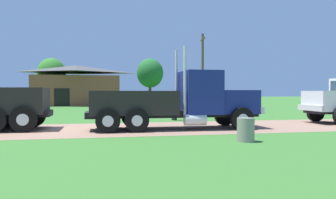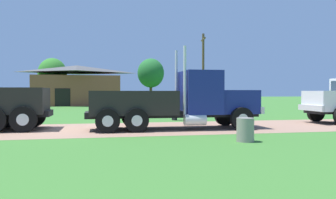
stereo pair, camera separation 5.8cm
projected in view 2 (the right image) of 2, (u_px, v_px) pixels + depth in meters
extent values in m
plane|color=#39702B|center=(84.00, 130.00, 16.09)|extent=(200.00, 200.00, 0.00)
cube|color=#96705B|center=(84.00, 130.00, 16.09)|extent=(120.00, 6.12, 0.01)
cube|color=black|center=(173.00, 114.00, 16.39)|extent=(8.21, 1.58, 0.28)
cube|color=navy|center=(234.00, 102.00, 16.98)|extent=(1.91, 1.99, 1.15)
cube|color=silver|center=(253.00, 109.00, 17.18)|extent=(0.18, 2.17, 0.32)
cube|color=navy|center=(200.00, 92.00, 16.63)|extent=(1.73, 2.27, 2.07)
cube|color=#2D3D4C|center=(217.00, 84.00, 16.78)|extent=(0.06, 1.88, 0.91)
cylinder|color=silver|center=(176.00, 82.00, 17.31)|extent=(0.14, 0.14, 3.16)
cylinder|color=silver|center=(185.00, 80.00, 15.55)|extent=(0.14, 0.14, 3.16)
cylinder|color=silver|center=(195.00, 120.00, 15.59)|extent=(1.00, 0.53, 0.52)
cube|color=black|center=(133.00, 103.00, 16.02)|extent=(4.02, 2.30, 1.11)
cylinder|color=black|center=(225.00, 115.00, 18.08)|extent=(1.07, 0.31, 1.07)
cylinder|color=silver|center=(224.00, 115.00, 18.24)|extent=(0.48, 0.04, 0.48)
cylinder|color=black|center=(242.00, 119.00, 15.87)|extent=(1.07, 0.31, 1.07)
cylinder|color=silver|center=(243.00, 119.00, 15.72)|extent=(0.48, 0.04, 0.48)
cylinder|color=black|center=(107.00, 117.00, 16.91)|extent=(1.07, 0.31, 1.07)
cylinder|color=silver|center=(107.00, 117.00, 17.07)|extent=(0.48, 0.04, 0.48)
cylinder|color=black|center=(108.00, 121.00, 14.70)|extent=(1.07, 0.31, 1.07)
cylinder|color=silver|center=(108.00, 121.00, 14.55)|extent=(0.48, 0.04, 0.48)
cylinder|color=black|center=(132.00, 117.00, 17.15)|extent=(1.07, 0.31, 1.07)
cylinder|color=silver|center=(132.00, 116.00, 17.31)|extent=(0.48, 0.04, 0.48)
cylinder|color=black|center=(137.00, 120.00, 14.94)|extent=(1.07, 0.31, 1.07)
cylinder|color=silver|center=(137.00, 121.00, 14.78)|extent=(0.48, 0.04, 0.48)
cube|color=black|center=(19.00, 101.00, 16.04)|extent=(2.47, 2.41, 1.22)
cylinder|color=black|center=(23.00, 119.00, 14.97)|extent=(1.15, 0.31, 1.15)
cylinder|color=silver|center=(23.00, 120.00, 14.81)|extent=(0.52, 0.04, 0.52)
cylinder|color=black|center=(34.00, 116.00, 17.31)|extent=(1.15, 0.31, 1.15)
cylinder|color=silver|center=(35.00, 115.00, 17.47)|extent=(0.52, 0.04, 0.52)
cylinder|color=black|center=(8.00, 116.00, 17.07)|extent=(1.15, 0.31, 1.15)
cylinder|color=silver|center=(8.00, 116.00, 17.23)|extent=(0.52, 0.04, 0.52)
cube|color=white|center=(327.00, 101.00, 19.29)|extent=(1.99, 2.14, 1.14)
cube|color=silver|center=(311.00, 108.00, 19.12)|extent=(0.21, 2.30, 0.32)
cylinder|color=black|center=(316.00, 113.00, 20.51)|extent=(1.03, 0.32, 1.03)
cylinder|color=silver|center=(314.00, 113.00, 20.67)|extent=(0.46, 0.05, 0.46)
cube|color=#2D2D33|center=(174.00, 103.00, 21.37)|extent=(0.39, 0.45, 0.55)
sphere|color=#D48952|center=(174.00, 97.00, 21.36)|extent=(0.21, 0.21, 0.21)
cube|color=black|center=(175.00, 114.00, 21.32)|extent=(0.23, 0.22, 0.78)
cube|color=black|center=(174.00, 114.00, 21.46)|extent=(0.23, 0.22, 0.78)
cylinder|color=#2D2D33|center=(177.00, 104.00, 21.17)|extent=(0.10, 0.10, 0.53)
cylinder|color=#2D2D33|center=(172.00, 104.00, 21.57)|extent=(0.10, 0.10, 0.53)
cylinder|color=gray|center=(245.00, 130.00, 12.20)|extent=(0.62, 0.62, 0.85)
cube|color=brown|center=(77.00, 91.00, 45.20)|extent=(10.92, 7.24, 3.85)
pyramid|color=#494949|center=(77.00, 69.00, 45.14)|extent=(11.47, 7.61, 0.96)
cube|color=black|center=(63.00, 97.00, 41.43)|extent=(1.80, 0.11, 2.20)
cylinder|color=brown|center=(203.00, 71.00, 36.67)|extent=(0.26, 0.26, 8.03)
cube|color=brown|center=(203.00, 39.00, 36.60)|extent=(0.43, 2.20, 0.14)
cylinder|color=#513823|center=(53.00, 95.00, 47.33)|extent=(0.44, 0.44, 2.75)
ellipsoid|color=#317927|center=(52.00, 74.00, 47.26)|extent=(3.90, 3.90, 4.29)
cylinder|color=#513823|center=(151.00, 93.00, 53.74)|extent=(0.44, 0.44, 3.06)
ellipsoid|color=#22642A|center=(151.00, 73.00, 53.67)|extent=(4.17, 4.17, 4.59)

